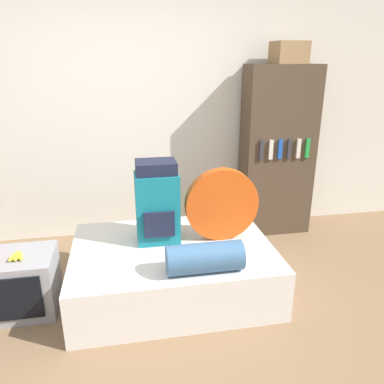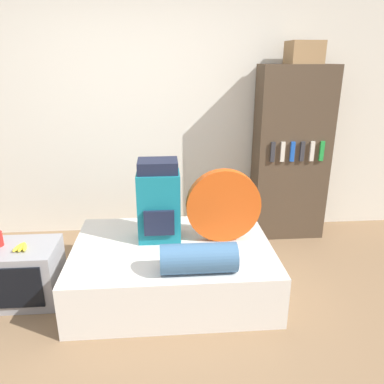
% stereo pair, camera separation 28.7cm
% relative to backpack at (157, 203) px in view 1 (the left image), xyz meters
% --- Properties ---
extents(ground_plane, '(16.00, 16.00, 0.00)m').
position_rel_backpack_xyz_m(ground_plane, '(-0.08, -0.84, -0.73)').
color(ground_plane, '#846647').
extents(wall_back, '(8.00, 0.05, 2.60)m').
position_rel_backpack_xyz_m(wall_back, '(-0.08, 1.10, 0.57)').
color(wall_back, silver).
rests_on(wall_back, ground_plane).
extents(bed, '(1.59, 1.14, 0.41)m').
position_rel_backpack_xyz_m(bed, '(0.10, -0.14, -0.53)').
color(bed, silver).
rests_on(bed, ground_plane).
extents(backpack, '(0.34, 0.29, 0.67)m').
position_rel_backpack_xyz_m(backpack, '(0.00, 0.00, 0.00)').
color(backpack, '#14707F').
rests_on(backpack, bed).
extents(tent_bag, '(0.60, 0.08, 0.60)m').
position_rel_backpack_xyz_m(tent_bag, '(0.52, -0.07, -0.02)').
color(tent_bag, '#D14C14').
rests_on(tent_bag, bed).
extents(sleeping_roll, '(0.54, 0.21, 0.21)m').
position_rel_backpack_xyz_m(sleeping_roll, '(0.27, -0.55, -0.22)').
color(sleeping_roll, '#3D668E').
rests_on(sleeping_roll, bed).
extents(television, '(0.62, 0.46, 0.46)m').
position_rel_backpack_xyz_m(television, '(-1.11, -0.18, -0.50)').
color(television, '#939399').
rests_on(television, ground_plane).
extents(banana_bunch, '(0.12, 0.15, 0.04)m').
position_rel_backpack_xyz_m(banana_bunch, '(-1.05, -0.21, -0.25)').
color(banana_bunch, yellow).
rests_on(banana_bunch, television).
extents(bookshelf, '(0.74, 0.35, 1.78)m').
position_rel_backpack_xyz_m(bookshelf, '(1.36, 0.84, 0.16)').
color(bookshelf, '#473828').
rests_on(bookshelf, ground_plane).
extents(cardboard_box, '(0.30, 0.30, 0.21)m').
position_rel_backpack_xyz_m(cardboard_box, '(1.40, 0.84, 1.15)').
color(cardboard_box, '#99754C').
rests_on(cardboard_box, bookshelf).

